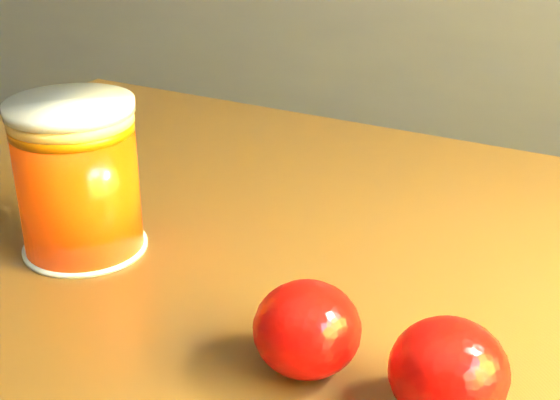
% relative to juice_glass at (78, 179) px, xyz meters
% --- Properties ---
extents(kitchen_counter, '(3.15, 0.60, 0.90)m').
position_rel_juice_glass_xyz_m(kitchen_counter, '(-0.54, 1.08, -0.37)').
color(kitchen_counter, '#49494D').
rests_on(kitchen_counter, ground).
extents(juice_glass, '(0.09, 0.09, 0.11)m').
position_rel_juice_glass_xyz_m(juice_glass, '(0.00, 0.00, 0.00)').
color(juice_glass, '#FF3D05').
rests_on(juice_glass, table).
extents(orange_front, '(0.06, 0.06, 0.05)m').
position_rel_juice_glass_xyz_m(orange_front, '(0.27, -0.10, -0.03)').
color(orange_front, '#F30E04').
rests_on(orange_front, table).
extents(orange_back, '(0.07, 0.07, 0.05)m').
position_rel_juice_glass_xyz_m(orange_back, '(0.19, -0.09, -0.03)').
color(orange_back, '#F30E04').
rests_on(orange_back, table).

